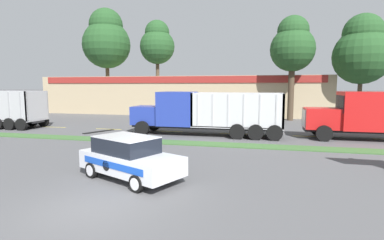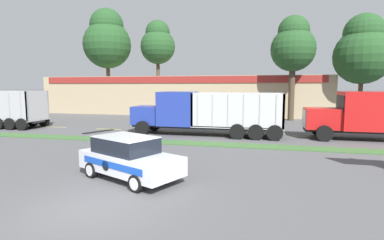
% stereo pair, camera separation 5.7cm
% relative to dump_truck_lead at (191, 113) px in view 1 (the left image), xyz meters
% --- Properties ---
extents(ground_plane, '(600.00, 600.00, 0.00)m').
position_rel_dump_truck_lead_xyz_m(ground_plane, '(0.38, -14.10, -1.61)').
color(ground_plane, '#515154').
extents(grass_verge, '(120.00, 1.42, 0.06)m').
position_rel_dump_truck_lead_xyz_m(grass_verge, '(0.38, -3.58, -1.58)').
color(grass_verge, '#3D6633').
rests_on(grass_verge, ground_plane).
extents(centre_line_1, '(2.40, 0.14, 0.01)m').
position_rel_dump_truck_lead_xyz_m(centre_line_1, '(-18.37, 1.12, -1.61)').
color(centre_line_1, yellow).
rests_on(centre_line_1, ground_plane).
extents(centre_line_2, '(2.40, 0.14, 0.01)m').
position_rel_dump_truck_lead_xyz_m(centre_line_2, '(-12.97, 1.12, -1.61)').
color(centre_line_2, yellow).
rests_on(centre_line_2, ground_plane).
extents(centre_line_3, '(2.40, 0.14, 0.01)m').
position_rel_dump_truck_lead_xyz_m(centre_line_3, '(-7.57, 1.12, -1.61)').
color(centre_line_3, yellow).
rests_on(centre_line_3, ground_plane).
extents(centre_line_4, '(2.40, 0.14, 0.01)m').
position_rel_dump_truck_lead_xyz_m(centre_line_4, '(-2.17, 1.12, -1.61)').
color(centre_line_4, yellow).
rests_on(centre_line_4, ground_plane).
extents(centre_line_5, '(2.40, 0.14, 0.01)m').
position_rel_dump_truck_lead_xyz_m(centre_line_5, '(3.23, 1.12, -1.61)').
color(centre_line_5, yellow).
rests_on(centre_line_5, ground_plane).
extents(centre_line_6, '(2.40, 0.14, 0.01)m').
position_rel_dump_truck_lead_xyz_m(centre_line_6, '(8.63, 1.12, -1.61)').
color(centre_line_6, yellow).
rests_on(centre_line_6, ground_plane).
extents(dump_truck_lead, '(11.28, 2.84, 3.23)m').
position_rel_dump_truck_lead_xyz_m(dump_truck_lead, '(0.00, 0.00, 0.00)').
color(dump_truck_lead, black).
rests_on(dump_truck_lead, ground_plane).
extents(rally_car, '(4.69, 3.49, 1.71)m').
position_rel_dump_truck_lead_xyz_m(rally_car, '(0.18, -11.18, -0.76)').
color(rally_car, silver).
rests_on(rally_car, ground_plane).
extents(store_building_backdrop, '(36.88, 12.10, 4.90)m').
position_rel_dump_truck_lead_xyz_m(store_building_backdrop, '(-5.53, 19.21, 0.84)').
color(store_building_backdrop, tan).
rests_on(store_building_backdrop, ground_plane).
extents(tree_behind_left, '(5.72, 5.72, 11.01)m').
position_rel_dump_truck_lead_xyz_m(tree_behind_left, '(15.00, 12.64, 5.67)').
color(tree_behind_left, '#473828').
rests_on(tree_behind_left, ground_plane).
extents(tree_behind_centre, '(4.30, 4.30, 11.77)m').
position_rel_dump_truck_lead_xyz_m(tree_behind_centre, '(-7.75, 14.05, 7.31)').
color(tree_behind_centre, '#473828').
rests_on(tree_behind_centre, ground_plane).
extents(tree_behind_right, '(6.28, 6.28, 13.88)m').
position_rel_dump_truck_lead_xyz_m(tree_behind_right, '(-15.25, 15.08, 8.16)').
color(tree_behind_right, '#473828').
rests_on(tree_behind_right, ground_plane).
extents(tree_behind_far_right, '(4.62, 4.62, 10.96)m').
position_rel_dump_truck_lead_xyz_m(tree_behind_far_right, '(8.10, 11.65, 6.27)').
color(tree_behind_far_right, '#473828').
rests_on(tree_behind_far_right, ground_plane).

